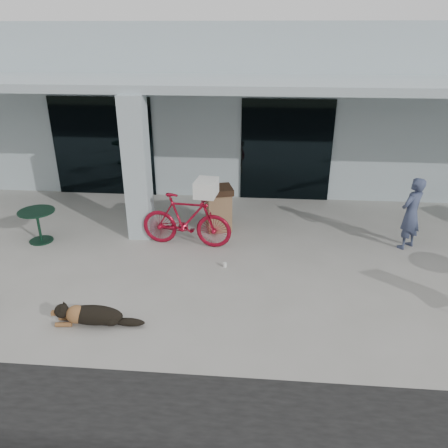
# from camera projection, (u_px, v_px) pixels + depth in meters

# --- Properties ---
(ground) EXTENTS (80.00, 80.00, 0.00)m
(ground) POSITION_uv_depth(u_px,v_px,m) (192.00, 293.00, 7.77)
(ground) COLOR #A3A099
(ground) RESTS_ON ground
(building) EXTENTS (22.00, 7.00, 4.50)m
(building) POSITION_uv_depth(u_px,v_px,m) (229.00, 97.00, 14.59)
(building) COLOR #A8B7BE
(building) RESTS_ON ground
(storefront_glass_left) EXTENTS (2.80, 0.06, 2.70)m
(storefront_glass_left) POSITION_uv_depth(u_px,v_px,m) (103.00, 147.00, 12.01)
(storefront_glass_left) COLOR black
(storefront_glass_left) RESTS_ON ground
(storefront_glass_right) EXTENTS (2.40, 0.06, 2.70)m
(storefront_glass_right) POSITION_uv_depth(u_px,v_px,m) (286.00, 151.00, 11.61)
(storefront_glass_right) COLOR black
(storefront_glass_right) RESTS_ON ground
(column) EXTENTS (0.50, 0.50, 3.12)m
(column) POSITION_uv_depth(u_px,v_px,m) (137.00, 169.00, 9.35)
(column) COLOR #A8B7BE
(column) RESTS_ON ground
(overhang) EXTENTS (22.00, 2.80, 0.18)m
(overhang) POSITION_uv_depth(u_px,v_px,m) (212.00, 83.00, 9.74)
(overhang) COLOR #A8B7BE
(overhang) RESTS_ON column
(bicycle) EXTENTS (2.00, 0.76, 1.18)m
(bicycle) POSITION_uv_depth(u_px,v_px,m) (186.00, 220.00, 9.29)
(bicycle) COLOR maroon
(bicycle) RESTS_ON ground
(laundry_basket) EXTENTS (0.48, 0.61, 0.34)m
(laundry_basket) POSITION_uv_depth(u_px,v_px,m) (206.00, 188.00, 8.91)
(laundry_basket) COLOR white
(laundry_basket) RESTS_ON bicycle
(dog) EXTENTS (1.12, 0.48, 0.36)m
(dog) POSITION_uv_depth(u_px,v_px,m) (94.00, 314.00, 6.90)
(dog) COLOR black
(dog) RESTS_ON ground
(cup_near_dog) EXTENTS (0.08, 0.08, 0.09)m
(cup_near_dog) POSITION_uv_depth(u_px,v_px,m) (225.00, 265.00, 8.62)
(cup_near_dog) COLOR white
(cup_near_dog) RESTS_ON ground
(cafe_table_near) EXTENTS (1.00, 1.00, 0.73)m
(cafe_table_near) POSITION_uv_depth(u_px,v_px,m) (39.00, 226.00, 9.55)
(cafe_table_near) COLOR #123624
(cafe_table_near) RESTS_ON ground
(person) EXTENTS (0.68, 0.65, 1.57)m
(person) POSITION_uv_depth(u_px,v_px,m) (411.00, 214.00, 9.12)
(person) COLOR #3B4464
(person) RESTS_ON ground
(trash_receptacle) EXTENTS (0.75, 0.75, 1.04)m
(trash_receptacle) POSITION_uv_depth(u_px,v_px,m) (218.00, 208.00, 10.09)
(trash_receptacle) COLOR #816243
(trash_receptacle) RESTS_ON ground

